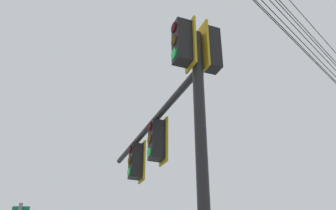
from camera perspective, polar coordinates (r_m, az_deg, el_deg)
name	(u,v)px	position (r m, az deg, el deg)	size (l,w,h in m)	color
signal_mast_assembly	(174,130)	(7.33, 0.88, -3.82)	(5.46, 1.96, 6.24)	black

